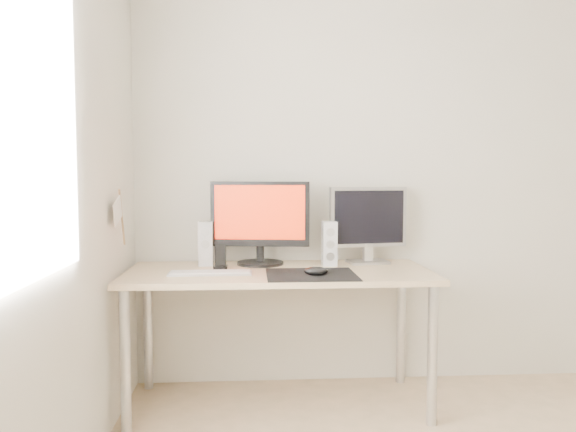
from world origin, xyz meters
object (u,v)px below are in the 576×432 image
keyboard (210,273)px  desk (279,285)px  main_monitor (260,220)px  speaker_left (206,243)px  mouse (316,271)px  speaker_right (329,244)px  second_monitor (368,221)px  phone_dock (220,261)px

keyboard → desk: bearing=16.3°
main_monitor → speaker_left: bearing=180.0°
mouse → speaker_right: (0.11, 0.32, 0.10)m
desk → speaker_right: 0.38m
speaker_right → second_monitor: bearing=16.8°
speaker_left → speaker_right: 0.69m
desk → speaker_right: speaker_right is taller
main_monitor → keyboard: size_ratio=1.31×
main_monitor → second_monitor: bearing=2.1°
mouse → speaker_left: size_ratio=0.49×
desk → keyboard: 0.38m
speaker_right → desk: bearing=-153.8°
main_monitor → speaker_right: (0.38, -0.05, -0.13)m
speaker_right → main_monitor: bearing=173.0°
main_monitor → mouse: bearing=-53.6°
speaker_right → keyboard: 0.70m
desk → speaker_left: speaker_left is taller
second_monitor → phone_dock: bearing=-170.7°
mouse → phone_dock: size_ratio=0.89×
desk → phone_dock: phone_dock is taller
mouse → desk: 0.27m
main_monitor → phone_dock: bearing=-152.1°
desk → keyboard: keyboard is taller
mouse → phone_dock: (-0.49, 0.25, 0.02)m
phone_dock → speaker_left: bearing=127.0°
speaker_left → speaker_right: bearing=-4.0°
second_monitor → speaker_right: (-0.23, -0.07, -0.12)m
desk → main_monitor: main_monitor is taller
second_monitor → phone_dock: 0.86m
speaker_right → phone_dock: (-0.60, -0.07, -0.08)m
desk → main_monitor: (-0.09, 0.19, 0.33)m
speaker_left → phone_dock: size_ratio=1.83×
mouse → second_monitor: (0.34, 0.39, 0.22)m
second_monitor → keyboard: 0.95m
main_monitor → speaker_left: 0.33m
second_monitor → keyboard: second_monitor is taller
mouse → keyboard: (-0.53, 0.08, -0.02)m
main_monitor → desk: bearing=-63.7°
speaker_left → keyboard: 0.32m
speaker_left → mouse: bearing=-32.8°
mouse → keyboard: size_ratio=0.28×
mouse → speaker_left: 0.69m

